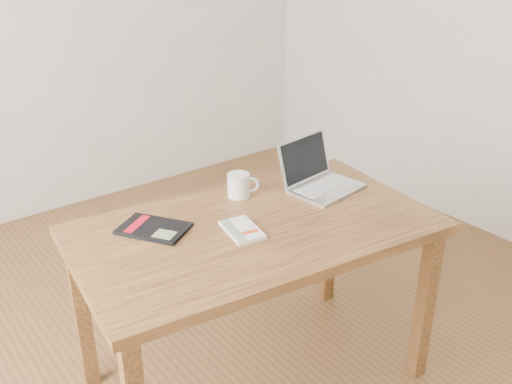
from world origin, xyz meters
TOP-DOWN VIEW (x-y plane):
  - room at (-0.07, 0.00)m, footprint 4.04×4.04m
  - desk at (0.03, -0.14)m, footprint 1.44×0.94m
  - white_guidebook at (-0.04, -0.15)m, footprint 0.15×0.20m
  - black_guidebook at (-0.29, 0.06)m, footprint 0.27×0.30m
  - laptop at (0.46, -0.03)m, footprint 0.33×0.30m
  - coffee_mug at (0.13, 0.10)m, footprint 0.12×0.10m

SIDE VIEW (x-z plane):
  - desk at x=0.03m, z-range 0.29..1.04m
  - black_guidebook at x=-0.29m, z-range 0.75..0.76m
  - white_guidebook at x=-0.04m, z-range 0.75..0.77m
  - laptop at x=0.46m, z-range 0.69..0.90m
  - coffee_mug at x=0.13m, z-range 0.75..0.85m
  - room at x=-0.07m, z-range 0.01..2.71m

